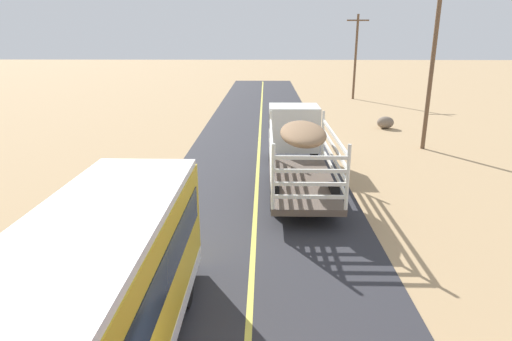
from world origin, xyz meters
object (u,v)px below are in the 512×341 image
Objects in this scene: livestock_truck at (296,137)px; bus at (75,331)px; power_pole_mid at (432,64)px; power_pole_far at (356,55)px; boulder_near_shoulder at (385,122)px.

bus reaches higher than livestock_truck.
bus is 1.11× the size of power_pole_mid.
power_pole_far is 7.16× the size of boulder_near_shoulder.
bus is at bearing -107.05° from power_pole_far.
bus is (-4.48, -13.76, -0.04)m from livestock_truck.
power_pole_mid reaches higher than bus.
bus is 1.19× the size of power_pole_far.
power_pole_far is at bearing 73.47° from livestock_truck.
power_pole_mid is 1.07× the size of power_pole_far.
bus is 27.23m from boulder_near_shoulder.
livestock_truck is 0.97× the size of bus.
boulder_near_shoulder is at bearing 64.84° from bus.
livestock_truck is 9.74m from power_pole_mid.
power_pole_mid is (7.74, 5.09, 3.00)m from livestock_truck.
livestock_truck is 27.34m from power_pole_far.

